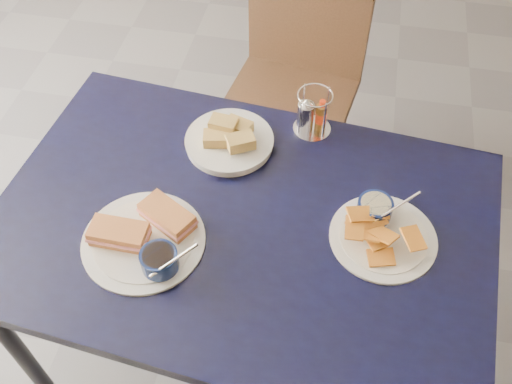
% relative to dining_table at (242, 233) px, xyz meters
% --- Properties ---
extents(ground, '(6.00, 6.00, 0.00)m').
position_rel_dining_table_xyz_m(ground, '(0.10, 0.18, -0.69)').
color(ground, '#4F4F54').
rests_on(ground, ground).
extents(dining_table, '(1.35, 0.97, 0.75)m').
position_rel_dining_table_xyz_m(dining_table, '(0.00, 0.00, 0.00)').
color(dining_table, black).
rests_on(dining_table, ground).
extents(chair_far, '(0.52, 0.50, 0.97)m').
position_rel_dining_table_xyz_m(chair_far, '(0.01, 0.87, -0.13)').
color(chair_far, black).
rests_on(chair_far, ground).
extents(sandwich_plate, '(0.32, 0.31, 0.12)m').
position_rel_dining_table_xyz_m(sandwich_plate, '(-0.21, -0.11, 0.09)').
color(sandwich_plate, white).
rests_on(sandwich_plate, dining_table).
extents(plantain_plate, '(0.27, 0.27, 0.12)m').
position_rel_dining_table_xyz_m(plantain_plate, '(0.35, 0.03, 0.08)').
color(plantain_plate, white).
rests_on(plantain_plate, dining_table).
extents(bread_basket, '(0.25, 0.25, 0.07)m').
position_rel_dining_table_xyz_m(bread_basket, '(-0.09, 0.25, 0.08)').
color(bread_basket, white).
rests_on(bread_basket, dining_table).
extents(condiment_caddy, '(0.11, 0.11, 0.14)m').
position_rel_dining_table_xyz_m(condiment_caddy, '(0.13, 0.36, 0.12)').
color(condiment_caddy, silver).
rests_on(condiment_caddy, dining_table).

